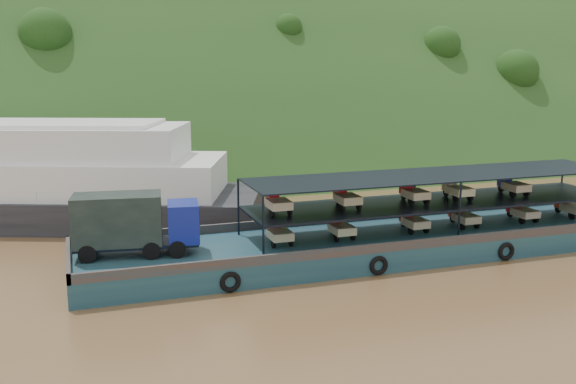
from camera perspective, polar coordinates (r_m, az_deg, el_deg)
name	(u,v)px	position (r m, az deg, el deg)	size (l,w,h in m)	color
ground	(336,252)	(38.21, 4.31, -5.36)	(160.00, 160.00, 0.00)	brown
hillside	(209,164)	(71.94, -7.01, 2.52)	(140.00, 28.00, 28.00)	#1A3714
cargo_barge	(366,237)	(37.54, 6.92, -3.98)	(35.00, 7.18, 4.54)	#133145
passenger_ferry	(10,178)	(49.00, -23.44, 1.12)	(35.59, 20.64, 7.04)	black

